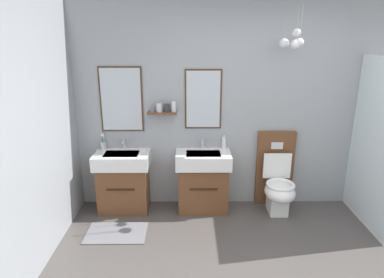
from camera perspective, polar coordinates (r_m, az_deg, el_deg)
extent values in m
cube|color=#999EA3|center=(4.38, 10.78, 5.99)|extent=(4.78, 0.12, 2.70)
cube|color=#4C301E|center=(4.30, -11.75, 6.50)|extent=(0.53, 0.02, 0.81)
cube|color=silver|center=(4.29, -11.77, 6.47)|extent=(0.49, 0.01, 0.77)
cube|color=#4C301E|center=(4.22, 1.89, 6.65)|extent=(0.45, 0.02, 0.74)
cube|color=silver|center=(4.21, 1.89, 6.63)|extent=(0.41, 0.01, 0.70)
cube|color=brown|center=(4.19, -5.02, 4.40)|extent=(0.36, 0.14, 0.02)
cone|color=slate|center=(4.18, -6.66, 5.24)|extent=(0.06, 0.06, 0.11)
cylinder|color=silver|center=(4.18, -5.50, 5.26)|extent=(0.07, 0.07, 0.11)
cylinder|color=#333338|center=(4.17, -4.20, 5.20)|extent=(0.07, 0.07, 0.09)
cylinder|color=white|center=(4.18, -3.09, 5.45)|extent=(0.05, 0.05, 0.13)
cylinder|color=gray|center=(3.92, 17.46, 19.81)|extent=(0.01, 0.01, 0.58)
sphere|color=silver|center=(3.91, 17.00, 14.87)|extent=(0.11, 0.11, 0.11)
cylinder|color=gray|center=(3.91, 18.05, 19.94)|extent=(0.01, 0.01, 0.55)
sphere|color=silver|center=(3.91, 17.59, 15.17)|extent=(0.09, 0.09, 0.09)
cylinder|color=gray|center=(4.11, 15.55, 19.87)|extent=(0.01, 0.01, 0.57)
sphere|color=silver|center=(4.10, 15.16, 15.19)|extent=(0.11, 0.11, 0.11)
cylinder|color=gray|center=(4.07, 17.50, 20.52)|extent=(0.01, 0.01, 0.46)
sphere|color=silver|center=(4.06, 17.13, 16.59)|extent=(0.10, 0.10, 0.10)
cube|color=slate|center=(4.12, -12.54, -15.10)|extent=(0.68, 0.44, 0.01)
cube|color=brown|center=(4.47, -11.31, -7.99)|extent=(0.62, 0.40, 0.60)
cube|color=black|center=(4.26, -11.87, -8.30)|extent=(0.34, 0.01, 0.02)
cube|color=white|center=(4.32, -11.61, -3.36)|extent=(0.68, 0.45, 0.17)
cube|color=silver|center=(4.27, -11.74, -2.61)|extent=(0.42, 0.25, 0.03)
cylinder|color=silver|center=(4.44, -11.30, -0.86)|extent=(0.03, 0.03, 0.11)
cylinder|color=silver|center=(4.37, -11.47, -0.48)|extent=(0.02, 0.11, 0.02)
cube|color=brown|center=(4.40, 1.84, -8.09)|extent=(0.62, 0.40, 0.60)
cube|color=black|center=(4.18, 1.96, -8.43)|extent=(0.34, 0.01, 0.02)
cube|color=white|center=(4.25, 1.89, -3.39)|extent=(0.68, 0.45, 0.17)
cube|color=silver|center=(4.19, 1.91, -2.62)|extent=(0.42, 0.25, 0.03)
cylinder|color=silver|center=(4.36, 1.81, -0.84)|extent=(0.03, 0.03, 0.11)
cylinder|color=silver|center=(4.30, 1.85, -0.46)|extent=(0.02, 0.11, 0.02)
cube|color=brown|center=(4.61, 13.61, -4.66)|extent=(0.48, 0.10, 1.00)
cube|color=silver|center=(4.45, 14.06, -1.10)|extent=(0.15, 0.01, 0.09)
cube|color=white|center=(4.51, 14.11, -9.82)|extent=(0.22, 0.30, 0.34)
ellipsoid|color=white|center=(4.37, 14.51, -8.54)|extent=(0.37, 0.46, 0.24)
torus|color=white|center=(4.33, 14.60, -7.41)|extent=(0.35, 0.35, 0.04)
cube|color=white|center=(4.47, 14.05, -4.37)|extent=(0.35, 0.03, 0.33)
cylinder|color=silver|center=(4.47, -14.62, -1.06)|extent=(0.07, 0.07, 0.09)
cylinder|color=white|center=(4.45, -14.52, -0.32)|extent=(0.01, 0.01, 0.17)
cube|color=white|center=(4.43, -14.61, 0.75)|extent=(0.01, 0.02, 0.03)
cylinder|color=#2D84DB|center=(4.47, -14.67, -0.27)|extent=(0.01, 0.04, 0.17)
cube|color=white|center=(4.43, -14.81, 0.75)|extent=(0.01, 0.02, 0.03)
cylinder|color=purple|center=(4.46, -14.83, -0.43)|extent=(0.03, 0.02, 0.16)
cube|color=white|center=(4.44, -14.77, 0.59)|extent=(0.02, 0.02, 0.03)
cylinder|color=#33B266|center=(4.44, -14.73, -0.44)|extent=(0.03, 0.03, 0.16)
cube|color=white|center=(4.43, -14.91, 0.62)|extent=(0.02, 0.02, 0.03)
cylinder|color=white|center=(4.36, 5.36, -0.66)|extent=(0.06, 0.06, 0.15)
cylinder|color=silver|center=(4.33, 5.39, 0.50)|extent=(0.02, 0.02, 0.04)
cube|color=silver|center=(4.35, 28.12, -0.59)|extent=(0.02, 1.01, 1.90)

